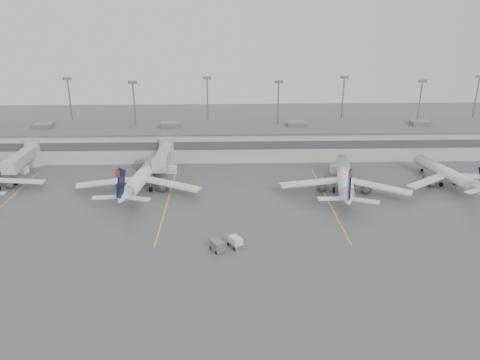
{
  "coord_description": "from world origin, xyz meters",
  "views": [
    {
      "loc": [
        -4.53,
        -69.26,
        40.21
      ],
      "look_at": [
        -1.75,
        24.0,
        5.0
      ],
      "focal_mm": 35.0,
      "sensor_mm": 36.0,
      "label": 1
    }
  ],
  "objects_px": {
    "jet_mid_right": "(345,178)",
    "jet_mid_left": "(141,177)",
    "jet_far_right": "(448,174)",
    "baggage_tug": "(236,243)"
  },
  "relations": [
    {
      "from": "jet_mid_right",
      "to": "baggage_tug",
      "type": "bearing_deg",
      "value": -124.45
    },
    {
      "from": "jet_mid_left",
      "to": "baggage_tug",
      "type": "relative_size",
      "value": 9.28
    },
    {
      "from": "jet_mid_right",
      "to": "jet_far_right",
      "type": "height_order",
      "value": "jet_mid_right"
    },
    {
      "from": "baggage_tug",
      "to": "jet_mid_right",
      "type": "bearing_deg",
      "value": 14.6
    },
    {
      "from": "baggage_tug",
      "to": "jet_far_right",
      "type": "bearing_deg",
      "value": -0.62
    },
    {
      "from": "jet_mid_left",
      "to": "jet_mid_right",
      "type": "bearing_deg",
      "value": 3.92
    },
    {
      "from": "jet_mid_right",
      "to": "jet_mid_left",
      "type": "bearing_deg",
      "value": -172.04
    },
    {
      "from": "jet_far_right",
      "to": "jet_mid_left",
      "type": "bearing_deg",
      "value": 167.69
    },
    {
      "from": "jet_mid_left",
      "to": "jet_far_right",
      "type": "xyz_separation_m",
      "value": [
        71.64,
        1.37,
        -0.43
      ]
    },
    {
      "from": "jet_far_right",
      "to": "baggage_tug",
      "type": "distance_m",
      "value": 58.27
    }
  ]
}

